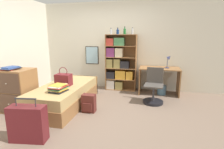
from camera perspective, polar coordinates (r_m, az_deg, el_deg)
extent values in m
plane|color=#756051|center=(4.07, -6.40, -10.69)|extent=(14.00, 14.00, 0.00)
cube|color=beige|center=(5.44, -0.55, 9.27)|extent=(10.00, 0.06, 2.60)
cube|color=black|center=(5.59, -6.54, 6.26)|extent=(0.42, 0.02, 0.56)
cube|color=#99C1D6|center=(5.57, -6.59, 6.25)|extent=(0.38, 0.01, 0.52)
cube|color=beige|center=(4.92, -31.22, 7.21)|extent=(0.06, 10.00, 2.60)
cube|color=olive|center=(4.28, -14.94, -7.87)|extent=(0.92, 2.03, 0.28)
cube|color=tan|center=(4.20, -15.13, -4.67)|extent=(0.89, 2.00, 0.22)
cube|color=olive|center=(5.10, -9.81, -3.08)|extent=(0.92, 0.04, 0.50)
cube|color=maroon|center=(4.08, -15.51, -1.69)|extent=(0.34, 0.23, 0.26)
torus|color=maroon|center=(4.04, -15.67, 0.94)|extent=(0.20, 0.02, 0.20)
cube|color=#232328|center=(3.69, -16.97, -5.23)|extent=(0.31, 0.36, 0.02)
cube|color=silver|center=(3.70, -17.17, -4.85)|extent=(0.20, 0.26, 0.02)
cube|color=gold|center=(3.68, -17.16, -4.65)|extent=(0.33, 0.32, 0.02)
cube|color=#427A4C|center=(3.68, -17.05, -4.30)|extent=(0.30, 0.39, 0.02)
cube|color=#232328|center=(3.69, -17.26, -3.97)|extent=(0.21, 0.35, 0.02)
cube|color=#B2382D|center=(3.66, -17.02, -3.77)|extent=(0.30, 0.38, 0.02)
cube|color=silver|center=(3.65, -17.16, -3.52)|extent=(0.23, 0.35, 0.02)
cube|color=gold|center=(3.65, -17.24, -3.29)|extent=(0.31, 0.32, 0.01)
cube|color=#5B191E|center=(3.05, -25.75, -14.27)|extent=(0.58, 0.29, 0.57)
cylinder|color=#2D2D33|center=(3.00, -28.88, -7.93)|extent=(0.01, 0.01, 0.12)
cylinder|color=#2D2D33|center=(2.84, -23.72, -8.47)|extent=(0.01, 0.01, 0.12)
cube|color=#2D2D33|center=(2.90, -26.48, -7.09)|extent=(0.33, 0.07, 0.02)
cube|color=olive|center=(4.30, -28.34, -4.46)|extent=(0.64, 0.55, 0.91)
cube|color=#513828|center=(4.17, -30.56, -8.33)|extent=(0.60, 0.01, 0.41)
sphere|color=#B2A893|center=(4.16, -30.67, -8.39)|extent=(0.02, 0.02, 0.02)
cube|color=#513828|center=(4.05, -31.22, -2.54)|extent=(0.60, 0.01, 0.41)
sphere|color=#B2A893|center=(4.04, -31.34, -2.58)|extent=(0.02, 0.02, 0.02)
cube|color=#B2382D|center=(4.20, -30.32, 1.51)|extent=(0.27, 0.30, 0.02)
cube|color=#232328|center=(4.20, -30.15, 1.72)|extent=(0.32, 0.38, 0.01)
cube|color=#334C84|center=(4.19, -30.15, 1.86)|extent=(0.23, 0.36, 0.01)
cube|color=#334C84|center=(4.21, -30.27, 2.08)|extent=(0.26, 0.30, 0.02)
cube|color=olive|center=(5.30, -1.75, 4.01)|extent=(0.02, 0.31, 1.65)
cube|color=olive|center=(5.15, 7.84, 3.66)|extent=(0.02, 0.31, 1.65)
cube|color=olive|center=(5.35, 3.26, 4.08)|extent=(0.90, 0.01, 1.65)
cube|color=olive|center=(5.39, 2.88, -4.75)|extent=(0.87, 0.31, 0.02)
cube|color=olive|center=(5.30, 2.92, -1.44)|extent=(0.87, 0.31, 0.02)
cube|color=olive|center=(5.23, 2.96, 2.07)|extent=(0.87, 0.31, 0.02)
cube|color=olive|center=(5.18, 3.00, 5.65)|extent=(0.87, 0.31, 0.02)
cube|color=olive|center=(5.16, 3.04, 9.29)|extent=(0.87, 0.31, 0.02)
cube|color=olive|center=(5.15, 3.08, 12.85)|extent=(0.87, 0.31, 0.02)
cube|color=silver|center=(5.39, -0.33, -3.13)|extent=(0.24, 0.23, 0.27)
cube|color=#99894C|center=(5.34, 2.40, -3.48)|extent=(0.22, 0.23, 0.23)
cube|color=#232328|center=(5.32, -0.33, -0.12)|extent=(0.24, 0.23, 0.21)
cube|color=gold|center=(5.26, 2.84, -0.02)|extent=(0.30, 0.23, 0.26)
cube|color=gold|center=(5.22, 5.77, -0.25)|extent=(0.20, 0.23, 0.24)
cube|color=#99894C|center=(5.26, -0.61, 3.69)|extent=(0.19, 0.23, 0.26)
cube|color=#99894C|center=(5.21, 1.74, 3.63)|extent=(0.19, 0.23, 0.27)
cube|color=#232328|center=(5.18, 4.25, 3.23)|extent=(0.25, 0.23, 0.21)
cube|color=#7A336B|center=(5.22, -0.36, 7.25)|extent=(0.23, 0.23, 0.26)
cube|color=beige|center=(5.17, 2.37, 7.17)|extent=(0.22, 0.23, 0.26)
cube|color=#B2382D|center=(5.20, -0.50, 10.57)|extent=(0.21, 0.23, 0.21)
cube|color=#427A4C|center=(5.15, 2.45, 10.64)|extent=(0.29, 0.23, 0.22)
cylinder|color=#B7BCC1|center=(5.24, -0.35, 13.66)|extent=(0.07, 0.07, 0.13)
cylinder|color=#B7BCC1|center=(5.25, -0.35, 14.58)|extent=(0.03, 0.03, 0.04)
cylinder|color=#232328|center=(5.25, -0.35, 14.88)|extent=(0.03, 0.03, 0.01)
cylinder|color=navy|center=(5.13, 1.87, 13.70)|extent=(0.08, 0.08, 0.13)
cylinder|color=navy|center=(5.13, 1.88, 14.67)|extent=(0.03, 0.03, 0.04)
cylinder|color=#232328|center=(5.13, 1.88, 14.98)|extent=(0.03, 0.03, 0.02)
cylinder|color=#1E6B2D|center=(5.14, 4.16, 13.79)|extent=(0.07, 0.07, 0.15)
cylinder|color=#1E6B2D|center=(5.14, 4.17, 14.90)|extent=(0.03, 0.03, 0.05)
cylinder|color=#232328|center=(5.15, 4.18, 15.26)|extent=(0.03, 0.03, 0.02)
cylinder|color=#B7BCC1|center=(5.14, 6.65, 13.63)|extent=(0.07, 0.07, 0.13)
cylinder|color=#B7BCC1|center=(5.15, 6.67, 14.61)|extent=(0.03, 0.03, 0.04)
cylinder|color=#232328|center=(5.15, 6.68, 14.93)|extent=(0.03, 0.03, 0.02)
cube|color=olive|center=(4.99, 15.26, 1.99)|extent=(1.08, 0.62, 0.02)
cube|color=olive|center=(5.07, 9.13, -1.86)|extent=(0.03, 0.58, 0.72)
cube|color=olive|center=(5.12, 20.88, -2.40)|extent=(0.03, 0.58, 0.72)
cylinder|color=navy|center=(5.02, 17.49, 2.14)|extent=(0.13, 0.13, 0.02)
cylinder|color=navy|center=(5.00, 17.59, 3.68)|extent=(0.02, 0.02, 0.26)
cone|color=navy|center=(4.98, 18.15, 5.39)|extent=(0.15, 0.11, 0.15)
cylinder|color=black|center=(4.41, 13.22, -8.68)|extent=(0.48, 0.48, 0.06)
cylinder|color=#333338|center=(4.35, 13.34, -6.40)|extent=(0.05, 0.05, 0.43)
cube|color=#47423D|center=(4.28, 13.49, -3.48)|extent=(0.48, 0.48, 0.03)
cube|color=#47423D|center=(4.43, 13.86, -0.21)|extent=(0.40, 0.08, 0.39)
cube|color=#56231E|center=(3.81, -7.52, -9.24)|extent=(0.28, 0.18, 0.38)
cube|color=#56231E|center=(3.74, -8.05, -10.61)|extent=(0.20, 0.03, 0.17)
cylinder|color=slate|center=(5.07, 15.90, -4.87)|extent=(0.24, 0.24, 0.26)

